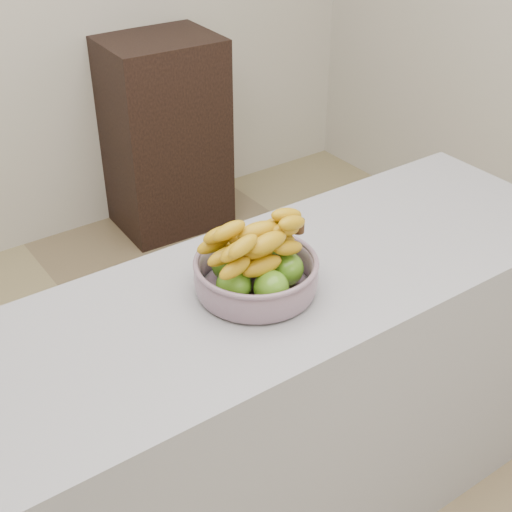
{
  "coord_description": "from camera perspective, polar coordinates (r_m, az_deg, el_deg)",
  "views": [
    {
      "loc": [
        -0.81,
        -1.21,
        1.92
      ],
      "look_at": [
        0.01,
        -0.05,
        1.0
      ],
      "focal_mm": 50.0,
      "sensor_mm": 36.0,
      "label": 1
    }
  ],
  "objects": [
    {
      "name": "counter",
      "position": [
        2.05,
        -0.24,
        -13.16
      ],
      "size": [
        2.0,
        0.6,
        0.9
      ],
      "primitive_type": "cube",
      "color": "#96959D",
      "rests_on": "ground"
    },
    {
      "name": "cabinet",
      "position": [
        3.66,
        -7.28,
        9.53
      ],
      "size": [
        0.56,
        0.46,
        0.98
      ],
      "primitive_type": "cube",
      "rotation": [
        0.0,
        0.0,
        -0.04
      ],
      "color": "black",
      "rests_on": "ground"
    },
    {
      "name": "fruit_bowl",
      "position": [
        1.72,
        0.01,
        -1.09
      ],
      "size": [
        0.3,
        0.3,
        0.19
      ],
      "rotation": [
        0.0,
        0.0,
        -0.12
      ],
      "color": "#8F9BAC",
      "rests_on": "counter"
    }
  ]
}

